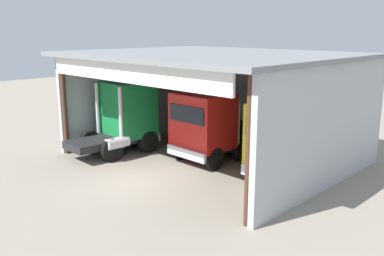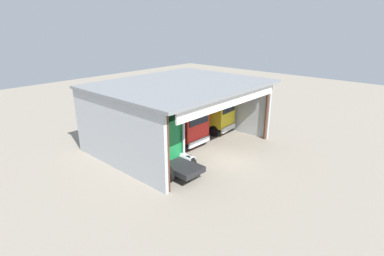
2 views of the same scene
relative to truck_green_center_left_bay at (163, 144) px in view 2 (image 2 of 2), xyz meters
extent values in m
plane|color=gray|center=(3.98, -2.51, -1.88)|extent=(80.00, 80.00, 0.00)
cube|color=#ADB2B7|center=(3.98, 7.36, 0.62)|extent=(12.10, 0.24, 5.00)
cube|color=#ADB2B7|center=(-2.07, 2.43, 0.62)|extent=(0.24, 9.87, 5.00)
cube|color=#ADB2B7|center=(10.03, 2.43, 0.62)|extent=(0.24, 9.87, 5.00)
cube|color=gray|center=(3.98, 2.13, 3.22)|extent=(12.70, 10.47, 0.20)
cylinder|color=#4C2D1E|center=(-1.82, -2.36, 0.62)|extent=(0.24, 0.24, 5.00)
cylinder|color=#4C2D1E|center=(9.78, -2.36, 0.62)|extent=(0.24, 0.24, 5.00)
cube|color=white|center=(3.98, -2.75, 2.77)|extent=(10.89, 0.12, 0.90)
cube|color=#197F3D|center=(-0.01, 0.28, 0.35)|extent=(2.42, 2.19, 2.79)
cube|color=black|center=(0.02, 1.36, 0.83)|extent=(2.00, 0.12, 0.84)
cube|color=silver|center=(0.02, 1.39, -1.15)|extent=(2.24, 0.22, 0.44)
cube|color=#232326|center=(-0.06, -1.49, -1.12)|extent=(1.86, 3.27, 0.36)
cylinder|color=silver|center=(-1.11, -0.89, 0.20)|extent=(0.18, 0.18, 3.01)
cylinder|color=silver|center=(1.01, -0.96, 0.20)|extent=(0.18, 0.18, 3.01)
cylinder|color=silver|center=(1.00, -1.22, -1.00)|extent=(0.59, 1.22, 0.56)
cylinder|color=black|center=(-1.03, 0.74, -1.30)|extent=(0.33, 1.16, 1.16)
cylinder|color=black|center=(1.03, 0.68, -1.30)|extent=(0.33, 1.16, 1.16)
cylinder|color=black|center=(-1.09, -1.46, -1.30)|extent=(0.33, 1.16, 1.16)
cylinder|color=black|center=(0.96, -1.52, -1.30)|extent=(0.33, 1.16, 1.16)
cube|color=red|center=(4.18, 1.47, 0.18)|extent=(2.58, 2.15, 2.58)
cube|color=black|center=(4.17, 0.39, 0.64)|extent=(2.17, 0.08, 0.77)
cube|color=silver|center=(4.17, 0.36, -1.21)|extent=(2.43, 0.18, 0.44)
cube|color=#232326|center=(4.20, 3.04, -1.18)|extent=(1.94, 2.87, 0.36)
cylinder|color=silver|center=(5.35, 2.67, -0.14)|extent=(0.18, 0.18, 2.42)
cylinder|color=silver|center=(3.05, 2.70, -0.14)|extent=(0.18, 0.18, 2.42)
cylinder|color=silver|center=(3.05, 2.75, -1.06)|extent=(0.57, 1.21, 0.56)
cylinder|color=black|center=(5.31, 1.04, -1.36)|extent=(0.31, 1.05, 1.04)
cylinder|color=black|center=(3.05, 1.06, -1.36)|extent=(0.31, 1.05, 1.04)
cylinder|color=black|center=(5.33, 3.03, -1.36)|extent=(0.31, 1.05, 1.04)
cylinder|color=black|center=(3.07, 3.05, -1.36)|extent=(0.31, 1.05, 1.04)
cube|color=yellow|center=(8.34, 1.89, 0.18)|extent=(2.51, 2.70, 2.59)
cube|color=black|center=(8.44, 0.60, 0.64)|extent=(1.98, 0.21, 0.78)
cube|color=silver|center=(8.44, 0.57, -1.21)|extent=(2.22, 0.32, 0.44)
cube|color=#232326|center=(8.21, 3.74, -1.18)|extent=(1.99, 3.50, 0.36)
cylinder|color=silver|center=(9.28, 3.38, 0.18)|extent=(0.18, 0.18, 3.08)
cylinder|color=silver|center=(7.19, 3.23, 0.18)|extent=(0.18, 0.18, 3.08)
cylinder|color=silver|center=(7.18, 3.37, -1.06)|extent=(0.65, 1.24, 0.56)
cylinder|color=black|center=(9.39, 1.46, -1.36)|extent=(0.38, 1.05, 1.03)
cylinder|color=black|center=(7.37, 1.31, -1.36)|extent=(0.38, 1.05, 1.03)
cylinder|color=black|center=(9.22, 3.82, -1.36)|extent=(0.38, 1.05, 1.03)
cylinder|color=black|center=(7.19, 3.67, -1.36)|extent=(0.38, 1.05, 1.03)
cylinder|color=gold|center=(5.94, 6.36, -1.45)|extent=(0.58, 0.58, 0.86)
cube|color=black|center=(2.10, 6.46, -1.38)|extent=(0.90, 0.60, 1.00)
camera|label=1|loc=(17.30, -12.50, 4.33)|focal=38.89mm
camera|label=2|loc=(-12.63, -13.94, 7.71)|focal=28.10mm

